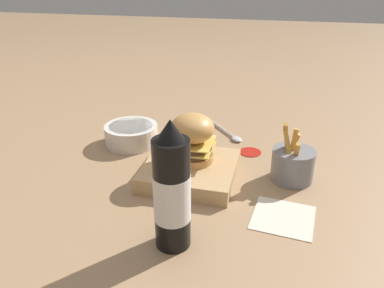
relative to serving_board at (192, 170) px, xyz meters
name	(u,v)px	position (x,y,z in m)	size (l,w,h in m)	color
ground_plane	(190,177)	(0.00, 0.00, -0.02)	(6.00, 6.00, 0.00)	#9E7A56
serving_board	(192,170)	(0.00, 0.00, 0.00)	(0.21, 0.21, 0.04)	tan
burger	(194,138)	(0.00, -0.02, 0.08)	(0.10, 0.10, 0.12)	tan
ketchup_bottle	(172,192)	(-0.02, 0.24, 0.09)	(0.06, 0.06, 0.24)	black
fries_basket	(293,164)	(-0.23, -0.05, 0.02)	(0.10, 0.10, 0.14)	slate
side_bowl	(131,134)	(0.21, -0.14, 0.01)	(0.15, 0.15, 0.05)	silver
spoon	(230,134)	(-0.05, -0.26, -0.01)	(0.13, 0.15, 0.01)	silver
ketchup_puddle	(250,152)	(-0.12, -0.17, -0.02)	(0.06, 0.06, 0.00)	#B21E14
parchment_square	(283,217)	(-0.22, 0.11, -0.02)	(0.13, 0.13, 0.00)	beige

